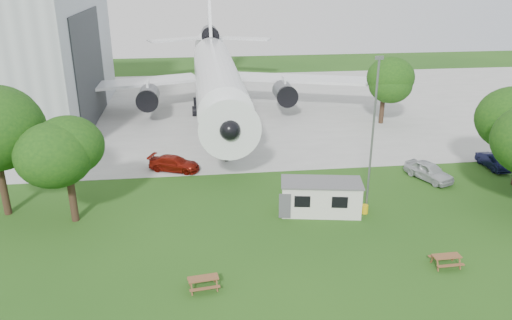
{
  "coord_description": "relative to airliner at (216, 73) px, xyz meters",
  "views": [
    {
      "loc": [
        -4.8,
        -27.71,
        17.97
      ],
      "look_at": [
        -0.33,
        8.0,
        4.0
      ],
      "focal_mm": 35.0,
      "sensor_mm": 36.0,
      "label": 1
    }
  ],
  "objects": [
    {
      "name": "site_cabin",
      "position": [
        6.56,
        -29.48,
        -3.96
      ],
      "size": [
        6.94,
        3.72,
        2.62
      ],
      "color": "silver",
      "rests_on": "ground"
    },
    {
      "name": "car_apron_van",
      "position": [
        -5.02,
        -19.41,
        -4.57
      ],
      "size": [
        5.2,
        3.55,
        1.4
      ],
      "primitive_type": "imported",
      "rotation": [
        0.0,
        0.0,
        1.2
      ],
      "color": "maroon",
      "rests_on": "ground"
    },
    {
      "name": "picnic_west",
      "position": [
        -2.8,
        -38.35,
        -5.27
      ],
      "size": [
        1.97,
        1.71,
        0.76
      ],
      "primitive_type": null,
      "rotation": [
        0.0,
        0.0,
        0.13
      ],
      "color": "brown",
      "rests_on": "ground"
    },
    {
      "name": "airliner",
      "position": [
        0.0,
        0.0,
        0.0
      ],
      "size": [
        46.36,
        47.73,
        17.69
      ],
      "color": "white",
      "rests_on": "ground"
    },
    {
      "name": "car_ne_hatch",
      "position": [
        17.79,
        -24.38,
        -4.47
      ],
      "size": [
        3.61,
        5.06,
        1.6
      ],
      "primitive_type": "imported",
      "rotation": [
        0.0,
        0.0,
        0.41
      ],
      "color": "#B4B7BB",
      "rests_on": "ground"
    },
    {
      "name": "car_ne_sedan",
      "position": [
        25.07,
        -22.57,
        -4.62
      ],
      "size": [
        1.48,
        4.0,
        1.31
      ],
      "primitive_type": "imported",
      "rotation": [
        0.0,
        0.0,
        0.02
      ],
      "color": "black",
      "rests_on": "ground"
    },
    {
      "name": "lamp_mast",
      "position": [
        10.2,
        -29.66,
        0.73
      ],
      "size": [
        0.16,
        0.16,
        12.0
      ],
      "primitive_type": "cylinder",
      "color": "slate",
      "rests_on": "ground"
    },
    {
      "name": "tree_west_small",
      "position": [
        -12.22,
        -28.48,
        0.13
      ],
      "size": [
        6.36,
        6.36,
        8.6
      ],
      "color": "#382619",
      "rests_on": "ground"
    },
    {
      "name": "ground",
      "position": [
        2.0,
        -35.86,
        -5.27
      ],
      "size": [
        160.0,
        160.0,
        0.0
      ],
      "primitive_type": "plane",
      "color": "#2F5D1A"
    },
    {
      "name": "tree_far_apron",
      "position": [
        19.74,
        -7.1,
        -0.03
      ],
      "size": [
        5.88,
        5.88,
        8.2
      ],
      "color": "#382619",
      "rests_on": "ground"
    },
    {
      "name": "concrete_apron",
      "position": [
        2.0,
        2.14,
        -5.25
      ],
      "size": [
        120.0,
        46.0,
        0.03
      ],
      "primitive_type": "cube",
      "color": "#B7B7B2",
      "rests_on": "ground"
    },
    {
      "name": "picnic_east",
      "position": [
        12.71,
        -37.85,
        -5.27
      ],
      "size": [
        1.84,
        1.55,
        0.76
      ],
      "primitive_type": null,
      "rotation": [
        0.0,
        0.0,
        0.03
      ],
      "color": "brown",
      "rests_on": "ground"
    }
  ]
}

